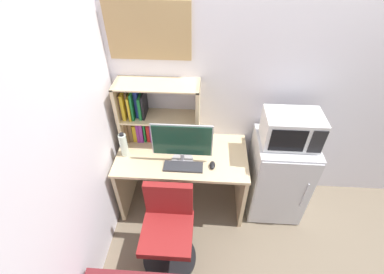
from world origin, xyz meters
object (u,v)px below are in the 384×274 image
at_px(monitor, 182,142).
at_px(desk_chair, 168,232).
at_px(keyboard, 183,167).
at_px(microwave, 291,129).
at_px(wall_corkboard, 148,31).
at_px(mini_fridge, 277,176).
at_px(hutch_bookshelf, 148,114).
at_px(computer_mouse, 212,165).
at_px(water_bottle, 124,145).

relative_size(monitor, desk_chair, 0.65).
distance_m(keyboard, microwave, 1.03).
xyz_separation_m(microwave, wall_corkboard, (-1.26, 0.29, 0.73)).
distance_m(monitor, wall_corkboard, 0.98).
distance_m(microwave, wall_corkboard, 1.48).
relative_size(mini_fridge, desk_chair, 1.11).
relative_size(desk_chair, wall_corkboard, 1.20).
bearing_deg(hutch_bookshelf, keyboard, -46.17).
bearing_deg(desk_chair, computer_mouse, 52.08).
height_order(microwave, wall_corkboard, wall_corkboard).
xyz_separation_m(monitor, desk_chair, (-0.09, -0.54, -0.60)).
bearing_deg(mini_fridge, computer_mouse, -165.80).
relative_size(mini_fridge, microwave, 1.88).
bearing_deg(computer_mouse, microwave, 14.44).
height_order(computer_mouse, desk_chair, desk_chair).
height_order(keyboard, microwave, microwave).
relative_size(keyboard, water_bottle, 1.39).
bearing_deg(water_bottle, microwave, 2.39).
relative_size(keyboard, microwave, 0.73).
xyz_separation_m(monitor, microwave, (0.97, 0.11, 0.11)).
distance_m(keyboard, water_bottle, 0.61).
height_order(monitor, desk_chair, monitor).
height_order(monitor, mini_fridge, monitor).
bearing_deg(water_bottle, mini_fridge, 2.28).
relative_size(mini_fridge, wall_corkboard, 1.32).
bearing_deg(computer_mouse, desk_chair, -127.92).
distance_m(hutch_bookshelf, mini_fridge, 1.46).
bearing_deg(microwave, wall_corkboard, 166.89).
xyz_separation_m(keyboard, computer_mouse, (0.27, 0.03, 0.01)).
bearing_deg(monitor, keyboard, -80.10).
bearing_deg(monitor, mini_fridge, 6.51).
height_order(mini_fridge, desk_chair, mini_fridge).
xyz_separation_m(microwave, desk_chair, (-1.05, -0.65, -0.71)).
bearing_deg(mini_fridge, water_bottle, -177.72).
bearing_deg(desk_chair, mini_fridge, 31.58).
bearing_deg(wall_corkboard, mini_fridge, -13.24).
height_order(water_bottle, mini_fridge, water_bottle).
distance_m(keyboard, mini_fridge, 1.01).
distance_m(monitor, keyboard, 0.24).
bearing_deg(water_bottle, hutch_bookshelf, 49.58).
distance_m(hutch_bookshelf, monitor, 0.47).
xyz_separation_m(computer_mouse, wall_corkboard, (-0.58, 0.47, 1.05)).
bearing_deg(hutch_bookshelf, computer_mouse, -29.20).
distance_m(monitor, computer_mouse, 0.36).
relative_size(keyboard, mini_fridge, 0.39).
bearing_deg(keyboard, monitor, 99.90).
bearing_deg(computer_mouse, monitor, 167.55).
height_order(hutch_bookshelf, desk_chair, hutch_bookshelf).
distance_m(monitor, desk_chair, 0.81).
bearing_deg(water_bottle, keyboard, -13.72).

